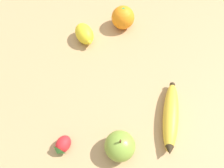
# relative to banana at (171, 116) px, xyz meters

# --- Properties ---
(ground_plane) EXTENTS (3.00, 3.00, 0.00)m
(ground_plane) POSITION_rel_banana_xyz_m (-0.06, -0.12, -0.02)
(ground_plane) COLOR tan
(banana) EXTENTS (0.21, 0.08, 0.04)m
(banana) POSITION_rel_banana_xyz_m (0.00, 0.00, 0.00)
(banana) COLOR gold
(banana) RESTS_ON ground_plane
(orange) EXTENTS (0.08, 0.08, 0.08)m
(orange) POSITION_rel_banana_xyz_m (-0.29, -0.24, 0.02)
(orange) COLOR orange
(orange) RESTS_ON ground_plane
(strawberry) EXTENTS (0.05, 0.04, 0.04)m
(strawberry) POSITION_rel_banana_xyz_m (0.17, -0.24, -0.00)
(strawberry) COLOR red
(strawberry) RESTS_ON ground_plane
(apple) EXTENTS (0.08, 0.08, 0.08)m
(apple) POSITION_rel_banana_xyz_m (0.13, -0.10, 0.01)
(apple) COLOR olive
(apple) RESTS_ON ground_plane
(lemon) EXTENTS (0.10, 0.10, 0.06)m
(lemon) POSITION_rel_banana_xyz_m (-0.18, -0.33, 0.01)
(lemon) COLOR yellow
(lemon) RESTS_ON ground_plane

